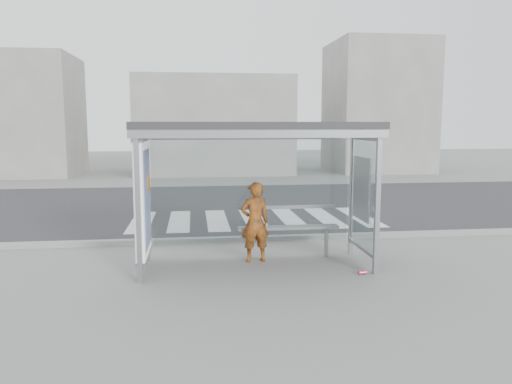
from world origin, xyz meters
TOP-DOWN VIEW (x-y plane):
  - ground at (0.00, 0.00)m, footprint 80.00×80.00m
  - road at (0.00, 7.00)m, footprint 30.00×10.00m
  - curb at (0.00, 1.95)m, footprint 30.00×0.18m
  - crosswalk at (0.50, 4.50)m, footprint 6.55×3.00m
  - bus_shelter at (-0.37, 0.06)m, footprint 4.25×1.65m
  - building_left at (-10.00, 18.00)m, footprint 6.00×5.00m
  - building_center at (0.00, 18.00)m, footprint 8.00×5.00m
  - building_right at (9.00, 18.00)m, footprint 5.00×5.00m
  - person at (0.02, 0.36)m, footprint 0.61×0.45m
  - bench at (0.70, 0.56)m, footprint 1.96×0.26m
  - soda_can at (1.76, -0.71)m, footprint 0.14×0.09m

SIDE VIEW (x-z plane):
  - ground at x=0.00m, z-range 0.00..0.00m
  - crosswalk at x=0.50m, z-range 0.00..0.00m
  - road at x=0.00m, z-range 0.00..0.01m
  - soda_can at x=1.76m, z-range 0.00..0.07m
  - curb at x=0.00m, z-range 0.00..0.12m
  - bench at x=0.70m, z-range 0.09..1.10m
  - person at x=0.02m, z-range 0.00..1.52m
  - bus_shelter at x=-0.37m, z-range 0.67..3.29m
  - building_center at x=0.00m, z-range 0.00..5.00m
  - building_left at x=-10.00m, z-range 0.00..6.00m
  - building_right at x=9.00m, z-range 0.00..7.00m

